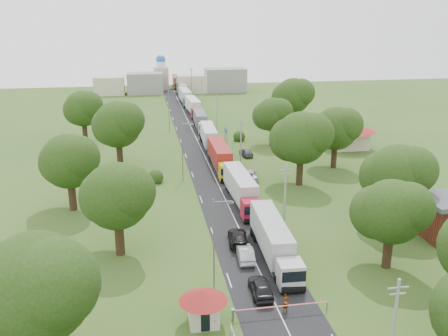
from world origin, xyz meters
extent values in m
plane|color=#2F531B|center=(0.00, 0.00, 0.00)|extent=(260.00, 260.00, 0.00)
cube|color=black|center=(0.00, 20.00, 0.00)|extent=(8.00, 200.00, 0.04)
cylinder|color=slate|center=(-4.50, -25.00, 0.55)|extent=(0.20, 0.20, 1.10)
cube|color=slate|center=(-4.50, -25.00, 1.05)|extent=(0.35, 0.35, 0.25)
cylinder|color=red|center=(0.00, -25.00, 1.00)|extent=(9.00, 0.12, 0.12)
cylinder|color=slate|center=(4.50, -25.00, 0.50)|extent=(0.10, 0.10, 1.00)
cube|color=#BFB39E|center=(-7.20, -25.00, 1.20)|extent=(2.60, 2.60, 2.40)
cone|color=maroon|center=(-7.20, -25.00, 2.90)|extent=(4.40, 4.40, 1.10)
cube|color=black|center=(-5.89, -25.00, 1.40)|extent=(0.02, 1.20, 0.90)
cube|color=black|center=(-7.20, -26.31, 1.00)|extent=(0.80, 0.02, 1.90)
cylinder|color=slate|center=(5.20, 33.80, 2.00)|extent=(0.12, 0.12, 4.00)
cylinder|color=slate|center=(5.20, 36.20, 2.00)|extent=(0.12, 0.12, 4.00)
cube|color=#163C97|center=(5.20, 35.00, 3.60)|extent=(0.06, 3.00, 1.00)
cube|color=silver|center=(5.20, 35.00, 3.60)|extent=(0.07, 3.10, 0.06)
cylinder|color=gray|center=(5.50, -35.00, 4.50)|extent=(0.24, 0.24, 9.00)
cube|color=gray|center=(5.50, -35.00, 8.30)|extent=(1.60, 0.10, 0.10)
cube|color=gray|center=(5.50, -35.00, 7.80)|extent=(1.20, 0.10, 0.10)
cylinder|color=gray|center=(5.50, -7.00, 4.50)|extent=(0.24, 0.24, 9.00)
cube|color=gray|center=(5.50, -7.00, 8.30)|extent=(1.60, 0.10, 0.10)
cube|color=gray|center=(5.50, -7.00, 7.80)|extent=(1.20, 0.10, 0.10)
cylinder|color=gray|center=(5.50, 21.00, 4.50)|extent=(0.24, 0.24, 9.00)
cube|color=gray|center=(5.50, 21.00, 8.30)|extent=(1.60, 0.10, 0.10)
cube|color=gray|center=(5.50, 21.00, 7.80)|extent=(1.20, 0.10, 0.10)
cylinder|color=gray|center=(5.50, 49.00, 4.50)|extent=(0.24, 0.24, 9.00)
cube|color=gray|center=(5.50, 49.00, 8.30)|extent=(1.60, 0.10, 0.10)
cube|color=gray|center=(5.50, 49.00, 7.80)|extent=(1.20, 0.10, 0.10)
cylinder|color=gray|center=(5.50, 77.00, 4.50)|extent=(0.24, 0.24, 9.00)
cube|color=gray|center=(5.50, 77.00, 8.30)|extent=(1.60, 0.10, 0.10)
cube|color=gray|center=(5.50, 77.00, 7.80)|extent=(1.20, 0.10, 0.10)
cylinder|color=gray|center=(5.50, 105.00, 4.50)|extent=(0.24, 0.24, 9.00)
cube|color=gray|center=(5.50, 105.00, 8.30)|extent=(1.60, 0.10, 0.10)
cube|color=gray|center=(5.50, 105.00, 7.80)|extent=(1.20, 0.10, 0.10)
cylinder|color=slate|center=(-5.50, -20.00, 5.00)|extent=(0.16, 0.16, 10.00)
cube|color=slate|center=(-4.60, -20.00, 9.70)|extent=(1.80, 0.10, 0.10)
cube|color=slate|center=(-3.80, -20.00, 9.55)|extent=(0.50, 0.22, 0.15)
cylinder|color=slate|center=(-5.50, 15.00, 5.00)|extent=(0.16, 0.16, 10.00)
cube|color=slate|center=(-4.60, 15.00, 9.70)|extent=(1.80, 0.10, 0.10)
cube|color=slate|center=(-3.80, 15.00, 9.55)|extent=(0.50, 0.22, 0.15)
cylinder|color=slate|center=(-5.50, 50.00, 5.00)|extent=(0.16, 0.16, 10.00)
cube|color=slate|center=(-4.60, 50.00, 9.70)|extent=(1.80, 0.10, 0.10)
cube|color=slate|center=(-3.80, 50.00, 9.55)|extent=(0.50, 0.22, 0.15)
cylinder|color=#382616|center=(14.00, -18.00, 1.92)|extent=(1.04, 1.04, 3.85)
sphere|color=#1B320D|center=(14.00, -18.00, 6.60)|extent=(7.00, 7.00, 7.00)
sphere|color=#1B320D|center=(15.25, -19.00, 7.35)|extent=(5.50, 5.50, 5.50)
sphere|color=#1B320D|center=(13.00, -16.75, 6.10)|extent=(6.00, 6.00, 6.00)
cylinder|color=#382616|center=(20.00, -8.00, 2.10)|extent=(1.08, 1.08, 4.20)
sphere|color=#1B320D|center=(20.00, -8.00, 7.22)|extent=(7.70, 7.70, 7.70)
sphere|color=#1B320D|center=(21.38, -9.10, 8.05)|extent=(6.05, 6.05, 6.05)
sphere|color=#1B320D|center=(18.90, -6.62, 6.67)|extent=(6.60, 6.60, 6.60)
cylinder|color=#382616|center=(13.00, 10.00, 2.27)|extent=(1.12, 1.12, 4.55)
sphere|color=#1B320D|center=(13.00, 10.00, 7.85)|extent=(8.40, 8.40, 8.40)
sphere|color=#1B320D|center=(14.50, 8.80, 8.75)|extent=(6.60, 6.60, 6.60)
sphere|color=#1B320D|center=(11.80, 11.50, 7.25)|extent=(7.20, 7.20, 7.20)
cylinder|color=#382616|center=(22.00, 18.00, 2.10)|extent=(1.08, 1.08, 4.20)
sphere|color=#1B320D|center=(22.00, 18.00, 7.22)|extent=(7.70, 7.70, 7.70)
sphere|color=#1B320D|center=(23.38, 16.90, 8.05)|extent=(6.05, 6.05, 6.05)
sphere|color=#1B320D|center=(20.90, 19.38, 6.67)|extent=(6.60, 6.60, 6.60)
cylinder|color=#382616|center=(15.00, 35.00, 1.92)|extent=(1.04, 1.04, 3.85)
sphere|color=#1B320D|center=(15.00, 35.00, 6.60)|extent=(7.00, 7.00, 7.00)
sphere|color=#1B320D|center=(16.25, 34.00, 7.35)|extent=(5.50, 5.50, 5.50)
sphere|color=#1B320D|center=(14.00, 36.25, 6.10)|extent=(6.00, 6.00, 6.00)
cylinder|color=#382616|center=(24.00, 50.00, 2.27)|extent=(1.12, 1.12, 4.55)
sphere|color=#1B320D|center=(24.00, 50.00, 7.85)|extent=(8.40, 8.40, 8.40)
sphere|color=#1B320D|center=(25.50, 48.80, 8.75)|extent=(6.60, 6.60, 6.60)
sphere|color=#1B320D|center=(22.80, 51.50, 7.25)|extent=(7.20, 7.20, 7.20)
sphere|color=#1B320D|center=(-20.00, -30.00, 7.85)|extent=(8.40, 8.40, 8.40)
sphere|color=#1B320D|center=(-18.50, -31.20, 8.75)|extent=(6.60, 6.60, 6.60)
sphere|color=#1B320D|center=(-21.20, -28.50, 7.25)|extent=(7.20, 7.20, 7.20)
cylinder|color=#382616|center=(-15.00, -10.00, 2.10)|extent=(1.08, 1.08, 4.20)
sphere|color=#1B320D|center=(-15.00, -10.00, 7.22)|extent=(7.70, 7.70, 7.70)
sphere|color=#1B320D|center=(-13.62, -11.10, 8.05)|extent=(6.05, 6.05, 6.05)
sphere|color=#1B320D|center=(-16.10, -8.62, 6.67)|extent=(6.60, 6.60, 6.60)
cylinder|color=#382616|center=(-22.00, 5.00, 2.10)|extent=(1.08, 1.08, 4.20)
sphere|color=#1B320D|center=(-22.00, 5.00, 7.22)|extent=(7.70, 7.70, 7.70)
sphere|color=#1B320D|center=(-20.62, 3.90, 8.05)|extent=(6.05, 6.05, 6.05)
sphere|color=#1B320D|center=(-23.10, 6.38, 6.67)|extent=(6.60, 6.60, 6.60)
cylinder|color=#382616|center=(-16.00, 25.00, 2.27)|extent=(1.12, 1.12, 4.55)
sphere|color=#1B320D|center=(-16.00, 25.00, 7.85)|extent=(8.40, 8.40, 8.40)
sphere|color=#1B320D|center=(-14.50, 23.80, 8.75)|extent=(6.60, 6.60, 6.60)
sphere|color=#1B320D|center=(-17.20, 26.50, 7.25)|extent=(7.20, 7.20, 7.20)
cylinder|color=#382616|center=(-24.00, 45.00, 2.10)|extent=(1.08, 1.08, 4.20)
sphere|color=#1B320D|center=(-24.00, 45.00, 7.22)|extent=(7.70, 7.70, 7.70)
sphere|color=#1B320D|center=(-22.62, 43.90, 8.05)|extent=(6.05, 6.05, 6.05)
sphere|color=#1B320D|center=(-25.10, 46.38, 6.67)|extent=(6.60, 6.60, 6.60)
cube|color=#BFB39E|center=(30.00, 30.00, 2.00)|extent=(7.00, 5.00, 4.00)
cone|color=maroon|center=(30.00, 30.00, 4.90)|extent=(10.08, 10.08, 1.80)
cube|color=gray|center=(-10.00, 110.00, 3.50)|extent=(12.00, 8.00, 7.00)
cube|color=#BFB39E|center=(6.00, 110.00, 3.00)|extent=(10.00, 8.00, 6.00)
cube|color=gray|center=(18.00, 110.00, 4.00)|extent=(14.00, 8.00, 8.00)
cube|color=#BFB39E|center=(-22.00, 110.00, 3.00)|extent=(10.00, 8.00, 6.00)
cube|color=#BFB39E|center=(-4.00, 118.00, 4.00)|extent=(5.00, 5.00, 8.00)
cylinder|color=silver|center=(-4.00, 118.00, 9.00)|extent=(3.20, 3.20, 2.00)
sphere|color=#2659B2|center=(-4.00, 118.00, 10.60)|extent=(3.40, 3.40, 3.40)
cube|color=#BBBBBB|center=(2.22, -20.52, 1.64)|extent=(2.64, 2.64, 2.65)
cube|color=black|center=(2.22, -21.80, 2.01)|extent=(2.44, 0.12, 1.17)
cube|color=slate|center=(2.22, -21.74, 0.58)|extent=(2.34, 0.34, 0.37)
cube|color=slate|center=(2.22, -13.10, 0.79)|extent=(2.93, 12.27, 0.32)
cube|color=#A4A5A9|center=(2.22, -12.79, 2.70)|extent=(3.16, 12.60, 3.18)
cylinder|color=black|center=(2.22, -21.47, 0.53)|extent=(2.49, 1.06, 1.06)
cylinder|color=black|center=(2.22, -19.57, 0.53)|extent=(2.49, 1.06, 1.06)
cylinder|color=black|center=(2.22, -9.40, 0.53)|extent=(2.49, 1.06, 1.06)
cylinder|color=black|center=(2.22, -7.81, 0.53)|extent=(2.49, 1.06, 1.06)
cube|color=#A5122D|center=(2.07, -3.05, 1.63)|extent=(2.58, 2.58, 2.62)
cube|color=black|center=(2.07, -4.32, 1.99)|extent=(2.41, 0.08, 1.15)
cube|color=slate|center=(2.07, -4.26, 0.58)|extent=(2.31, 0.30, 0.37)
cube|color=slate|center=(2.07, 4.29, 0.79)|extent=(2.69, 12.12, 0.31)
cube|color=#B6B6B6|center=(2.07, 4.60, 2.68)|extent=(2.91, 12.44, 3.15)
cylinder|color=black|center=(2.07, -4.00, 0.52)|extent=(2.47, 1.05, 1.05)
cylinder|color=black|center=(2.07, -2.11, 0.52)|extent=(2.47, 1.05, 1.05)
cylinder|color=black|center=(2.07, 7.96, 0.52)|extent=(2.47, 1.05, 1.05)
cylinder|color=black|center=(2.07, 9.53, 0.52)|extent=(2.47, 1.05, 1.05)
cube|color=gold|center=(1.70, 13.69, 1.65)|extent=(2.57, 2.57, 2.66)
cube|color=black|center=(1.70, 12.41, 2.02)|extent=(2.45, 0.03, 1.17)
cube|color=slate|center=(1.70, 12.47, 0.59)|extent=(2.34, 0.26, 0.37)
cube|color=slate|center=(1.70, 21.14, 0.80)|extent=(2.52, 12.25, 0.32)
cube|color=maroon|center=(1.70, 21.46, 2.71)|extent=(2.73, 12.57, 3.19)
cylinder|color=black|center=(1.70, 12.74, 0.53)|extent=(2.50, 1.06, 1.06)
cylinder|color=black|center=(1.70, 14.65, 0.53)|extent=(2.50, 1.06, 1.06)
cylinder|color=black|center=(1.70, 24.86, 0.53)|extent=(2.50, 1.06, 1.06)
cylinder|color=black|center=(1.70, 26.46, 0.53)|extent=(2.50, 1.06, 1.06)
cube|color=#1B45A3|center=(1.82, 29.22, 1.59)|extent=(2.55, 2.55, 2.56)
cube|color=black|center=(1.82, 27.98, 1.95)|extent=(2.35, 0.11, 1.13)
cube|color=slate|center=(1.82, 28.05, 0.56)|extent=(2.26, 0.34, 0.36)
cube|color=slate|center=(1.82, 36.39, 0.77)|extent=(2.80, 11.85, 0.31)
cube|color=silver|center=(1.82, 36.70, 2.61)|extent=(3.02, 12.17, 3.07)
cylinder|color=black|center=(1.82, 28.30, 0.51)|extent=(2.41, 1.02, 1.02)
cylinder|color=black|center=(1.82, 30.14, 0.51)|extent=(2.41, 1.02, 1.02)
cylinder|color=black|center=(1.82, 39.97, 0.51)|extent=(2.41, 1.02, 1.02)
cylinder|color=black|center=(1.82, 41.51, 0.51)|extent=(2.41, 1.02, 1.02)
cube|color=#B7B7B7|center=(2.08, 46.82, 1.51)|extent=(2.41, 2.41, 2.43)
cube|color=black|center=(2.08, 45.65, 1.85)|extent=(2.24, 0.09, 1.07)
cube|color=slate|center=(2.08, 45.71, 0.53)|extent=(2.15, 0.32, 0.34)
cube|color=slate|center=(2.08, 53.63, 0.73)|extent=(2.59, 11.25, 0.29)
cube|color=#515358|center=(2.08, 53.92, 2.48)|extent=(2.79, 11.54, 2.92)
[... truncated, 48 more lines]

